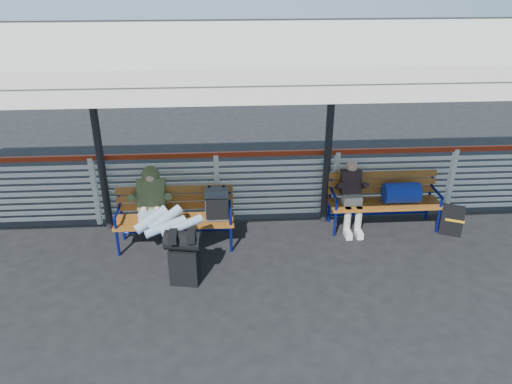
{
  "coord_description": "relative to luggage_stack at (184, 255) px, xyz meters",
  "views": [
    {
      "loc": [
        0.16,
        -5.63,
        4.16
      ],
      "look_at": [
        0.59,
        1.0,
        0.94
      ],
      "focal_mm": 35.0,
      "sensor_mm": 36.0,
      "label": 1
    }
  ],
  "objects": [
    {
      "name": "canopy",
      "position": [
        0.45,
        0.73,
        2.6
      ],
      "size": [
        12.6,
        3.6,
        3.16
      ],
      "color": "silver",
      "rests_on": "ground"
    },
    {
      "name": "bench_right",
      "position": [
        3.3,
        1.37,
        0.15
      ],
      "size": [
        1.8,
        0.56,
        0.92
      ],
      "color": "#94581C",
      "rests_on": "ground"
    },
    {
      "name": "fence",
      "position": [
        0.45,
        1.77,
        0.22
      ],
      "size": [
        12.08,
        0.08,
        1.24
      ],
      "color": "silver",
      "rests_on": "ground"
    },
    {
      "name": "suitcase_side",
      "position": [
        4.23,
        1.06,
        -0.2
      ],
      "size": [
        0.39,
        0.33,
        0.48
      ],
      "rotation": [
        0.0,
        0.0,
        -0.42
      ],
      "color": "black",
      "rests_on": "ground"
    },
    {
      "name": "traveler_man",
      "position": [
        -0.35,
        0.69,
        0.26
      ],
      "size": [
        0.94,
        1.64,
        0.77
      ],
      "color": "#93A9C6",
      "rests_on": "ground"
    },
    {
      "name": "bench_left",
      "position": [
        0.03,
        1.03,
        0.17
      ],
      "size": [
        1.8,
        0.56,
        0.96
      ],
      "color": "#94581C",
      "rests_on": "ground"
    },
    {
      "name": "companion_person",
      "position": [
        2.63,
        1.36,
        0.16
      ],
      "size": [
        0.32,
        0.66,
        1.15
      ],
      "color": "#B0AC9F",
      "rests_on": "ground"
    },
    {
      "name": "ground",
      "position": [
        0.45,
        -0.13,
        -0.44
      ],
      "size": [
        60.0,
        60.0,
        0.0
      ],
      "primitive_type": "plane",
      "color": "black",
      "rests_on": "ground"
    },
    {
      "name": "luggage_stack",
      "position": [
        0.0,
        0.0,
        0.0
      ],
      "size": [
        0.53,
        0.35,
        0.81
      ],
      "rotation": [
        0.0,
        0.0,
        -0.18
      ],
      "color": "black",
      "rests_on": "ground"
    }
  ]
}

